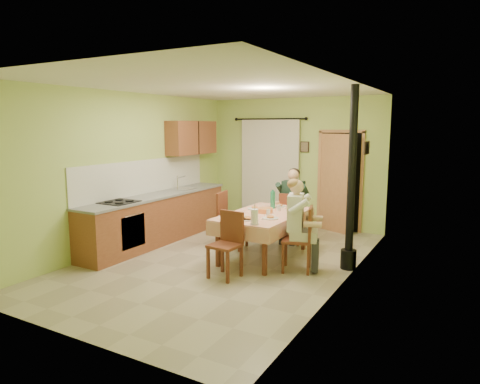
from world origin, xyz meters
The scene contains 17 objects.
floor centered at (0.00, 0.00, 0.00)m, with size 4.00×6.00×0.01m, color tan.
room_shell centered at (0.00, 0.00, 1.82)m, with size 4.04×6.04×2.82m.
kitchen_run centered at (-1.71, 0.40, 0.48)m, with size 0.64×3.64×1.56m.
upper_cabinets centered at (-1.82, 1.70, 1.95)m, with size 0.35×1.40×0.70m, color brown.
curtain centered at (-0.55, 2.90, 1.26)m, with size 1.70×0.07×2.22m.
doorway centered at (1.03, 2.89, 1.05)m, with size 0.96×0.39×2.15m.
dining_table centered at (0.50, 0.47, 0.38)m, with size 1.12×1.84×0.76m.
tableware centered at (0.53, 0.38, 0.81)m, with size 0.81×1.65×0.33m.
chair_far centered at (0.57, 1.54, 0.29)m, with size 0.43×0.43×0.96m.
chair_near centered at (0.43, -0.66, 0.29)m, with size 0.44×0.44×0.96m.
chair_right centered at (1.24, 0.13, 0.29)m, with size 0.54×0.54×1.00m.
chair_left centered at (-0.26, 0.72, 0.29)m, with size 0.52×0.52×1.02m.
man_far centered at (0.57, 1.56, 0.88)m, with size 0.60×0.48×1.39m.
man_right centered at (1.23, 0.13, 0.88)m, with size 0.57×0.64×1.39m.
stove_flue centered at (1.90, 0.60, 1.02)m, with size 0.24×0.24×2.80m.
picture_back centered at (0.25, 2.97, 1.75)m, with size 0.19×0.03×0.23m, color black.
picture_right centered at (1.97, 1.20, 1.85)m, with size 0.03×0.31×0.21m, color brown.
Camera 1 is at (3.55, -5.81, 2.20)m, focal length 32.00 mm.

